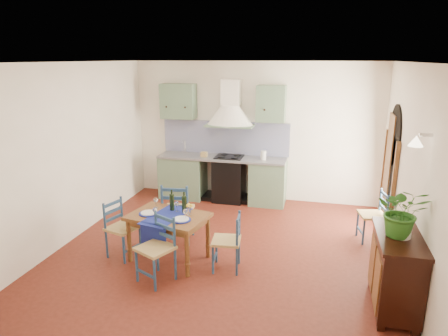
{
  "coord_description": "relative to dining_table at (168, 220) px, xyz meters",
  "views": [
    {
      "loc": [
        1.33,
        -5.43,
        2.86
      ],
      "look_at": [
        -0.09,
        0.3,
        1.22
      ],
      "focal_mm": 32.0,
      "sensor_mm": 36.0,
      "label": 1
    }
  ],
  "objects": [
    {
      "name": "chair_left",
      "position": [
        -0.73,
        -0.05,
        -0.17
      ],
      "size": [
        0.5,
        0.5,
        0.85
      ],
      "color": "navy",
      "rests_on": "ground"
    },
    {
      "name": "chair_far",
      "position": [
        -0.1,
        0.62,
        -0.11
      ],
      "size": [
        0.51,
        0.51,
        0.98
      ],
      "color": "navy",
      "rests_on": "ground"
    },
    {
      "name": "floor",
      "position": [
        0.72,
        0.48,
        -0.62
      ],
      "size": [
        5.0,
        5.0,
        0.0
      ],
      "primitive_type": "plane",
      "color": "#4B1910",
      "rests_on": "ground"
    },
    {
      "name": "ceiling",
      "position": [
        0.72,
        0.48,
        2.19
      ],
      "size": [
        5.0,
        5.0,
        0.01
      ],
      "primitive_type": "cube",
      "color": "white",
      "rests_on": "back_wall"
    },
    {
      "name": "right_wall",
      "position": [
        3.21,
        0.76,
        0.72
      ],
      "size": [
        0.26,
        5.0,
        2.8
      ],
      "color": "white",
      "rests_on": "ground"
    },
    {
      "name": "back_wall",
      "position": [
        0.25,
        2.78,
        0.43
      ],
      "size": [
        5.0,
        0.96,
        2.8
      ],
      "color": "white",
      "rests_on": "ground"
    },
    {
      "name": "dining_table",
      "position": [
        0.0,
        0.0,
        0.0
      ],
      "size": [
        1.21,
        0.95,
        1.01
      ],
      "color": "brown",
      "rests_on": "ground"
    },
    {
      "name": "chair_right",
      "position": [
        0.9,
        -0.06,
        -0.19
      ],
      "size": [
        0.42,
        0.42,
        0.81
      ],
      "color": "navy",
      "rests_on": "ground"
    },
    {
      "name": "sideboard",
      "position": [
        2.98,
        -0.48,
        -0.11
      ],
      "size": [
        0.5,
        1.05,
        0.94
      ],
      "color": "black",
      "rests_on": "ground"
    },
    {
      "name": "chair_spare",
      "position": [
        2.94,
        1.38,
        -0.18
      ],
      "size": [
        0.46,
        0.46,
        0.83
      ],
      "color": "navy",
      "rests_on": "ground"
    },
    {
      "name": "left_wall",
      "position": [
        -1.78,
        0.48,
        0.78
      ],
      "size": [
        0.04,
        5.0,
        2.8
      ],
      "primitive_type": "cube",
      "color": "white",
      "rests_on": "ground"
    },
    {
      "name": "chair_near",
      "position": [
        0.06,
        -0.56,
        -0.16
      ],
      "size": [
        0.55,
        0.55,
        0.89
      ],
      "color": "navy",
      "rests_on": "ground"
    },
    {
      "name": "potted_plant",
      "position": [
        2.97,
        -0.5,
        0.61
      ],
      "size": [
        0.58,
        0.51,
        0.59
      ],
      "primitive_type": "imported",
      "rotation": [
        0.0,
        0.0,
        -0.11
      ],
      "color": "#29641D",
      "rests_on": "sideboard"
    }
  ]
}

